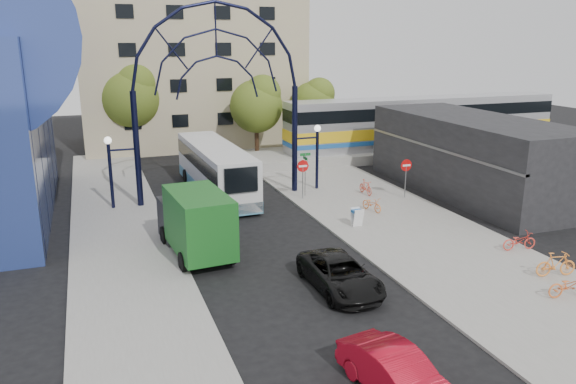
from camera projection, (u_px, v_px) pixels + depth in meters
name	position (u px, v px, depth m)	size (l,w,h in m)	color
ground	(300.00, 288.00, 23.13)	(120.00, 120.00, 0.00)	black
sidewalk_east	(415.00, 233.00, 29.36)	(8.00, 56.00, 0.12)	gray
plaza_west	(126.00, 255.00, 26.43)	(5.00, 50.00, 0.12)	gray
gateway_arch	(217.00, 62.00, 33.55)	(13.64, 0.44, 12.10)	black
stop_sign	(303.00, 170.00, 35.05)	(0.80, 0.07, 2.50)	slate
do_not_enter_sign	(406.00, 169.00, 35.27)	(0.76, 0.07, 2.48)	slate
street_name_sign	(305.00, 165.00, 35.69)	(0.70, 0.70, 2.80)	slate
sandwich_board	(357.00, 215.00, 30.18)	(0.55, 0.61, 0.99)	white
commercial_block_east	(473.00, 155.00, 36.76)	(6.00, 16.00, 5.00)	black
apartment_block	(189.00, 70.00, 53.64)	(20.00, 12.10, 14.00)	tan
train_platform	(422.00, 150.00, 49.51)	(32.00, 5.00, 0.80)	gray
train_car	(424.00, 122.00, 48.85)	(25.10, 3.05, 4.20)	#B7B7BC
tree_north_a	(258.00, 103.00, 47.42)	(4.48, 4.48, 7.00)	#382314
tree_north_b	(131.00, 95.00, 47.60)	(5.12, 5.12, 8.00)	#382314
tree_north_c	(314.00, 102.00, 51.28)	(4.16, 4.16, 6.50)	#382314
city_bus	(215.00, 169.00, 36.61)	(3.03, 11.89, 3.24)	silver
green_truck	(194.00, 221.00, 26.45)	(2.84, 6.47, 3.18)	black
black_suv	(340.00, 274.00, 22.80)	(2.23, 4.84, 1.35)	black
red_sedan	(397.00, 374.00, 15.99)	(1.46, 4.18, 1.38)	#AA0A1D
bike_near_a	(372.00, 204.00, 32.89)	(0.55, 1.59, 0.83)	orange
bike_near_b	(366.00, 187.00, 36.40)	(0.44, 1.56, 0.94)	#E9462E
bike_far_a	(519.00, 241.00, 26.84)	(0.59, 1.70, 0.89)	red
bike_far_b	(556.00, 264.00, 23.83)	(0.51, 1.80, 1.08)	orange
bike_far_c	(570.00, 285.00, 21.94)	(0.64, 1.83, 0.96)	orange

